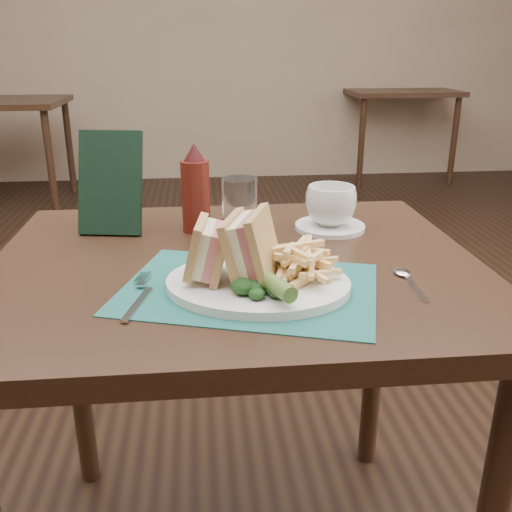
# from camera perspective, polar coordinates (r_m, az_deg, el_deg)

# --- Properties ---
(floor) EXTENTS (7.00, 7.00, 0.00)m
(floor) POSITION_cam_1_polar(r_m,az_deg,el_deg) (1.87, -2.81, -16.58)
(floor) COLOR black
(floor) RESTS_ON ground
(wall_back) EXTENTS (6.00, 0.00, 6.00)m
(wall_back) POSITION_cam_1_polar(r_m,az_deg,el_deg) (5.11, -4.98, 7.85)
(wall_back) COLOR tan
(wall_back) RESTS_ON ground
(table_main) EXTENTS (0.90, 0.75, 0.75)m
(table_main) POSITION_cam_1_polar(r_m,az_deg,el_deg) (1.24, -1.79, -16.73)
(table_main) COLOR black
(table_main) RESTS_ON ground
(table_bg_left) EXTENTS (0.90, 0.75, 0.75)m
(table_bg_left) POSITION_cam_1_polar(r_m,az_deg,el_deg) (4.53, -23.84, 9.37)
(table_bg_left) COLOR black
(table_bg_left) RESTS_ON ground
(table_bg_right) EXTENTS (0.90, 0.75, 0.75)m
(table_bg_right) POSITION_cam_1_polar(r_m,az_deg,el_deg) (5.20, 13.78, 11.77)
(table_bg_right) COLOR black
(table_bg_right) RESTS_ON ground
(placemat) EXTENTS (0.48, 0.40, 0.00)m
(placemat) POSITION_cam_1_polar(r_m,az_deg,el_deg) (0.93, -0.69, -3.25)
(placemat) COLOR #1B5851
(placemat) RESTS_ON table_main
(plate) EXTENTS (0.34, 0.30, 0.01)m
(plate) POSITION_cam_1_polar(r_m,az_deg,el_deg) (0.93, 0.19, -2.82)
(plate) COLOR white
(plate) RESTS_ON placemat
(sandwich_half_a) EXTENTS (0.09, 0.11, 0.10)m
(sandwich_half_a) POSITION_cam_1_polar(r_m,az_deg,el_deg) (0.92, -6.02, 0.65)
(sandwich_half_a) COLOR tan
(sandwich_half_a) RESTS_ON plate
(sandwich_half_b) EXTENTS (0.11, 0.14, 0.12)m
(sandwich_half_b) POSITION_cam_1_polar(r_m,az_deg,el_deg) (0.91, -1.77, 1.11)
(sandwich_half_b) COLOR tan
(sandwich_half_b) RESTS_ON plate
(kale_garnish) EXTENTS (0.11, 0.08, 0.03)m
(kale_garnish) POSITION_cam_1_polar(r_m,az_deg,el_deg) (0.87, 0.60, -3.05)
(kale_garnish) COLOR #133413
(kale_garnish) RESTS_ON plate
(pickle_spear) EXTENTS (0.07, 0.12, 0.03)m
(pickle_spear) POSITION_cam_1_polar(r_m,az_deg,el_deg) (0.86, 1.51, -2.61)
(pickle_spear) COLOR #4A6C29
(pickle_spear) RESTS_ON plate
(fries_pile) EXTENTS (0.18, 0.20, 0.06)m
(fries_pile) POSITION_cam_1_polar(r_m,az_deg,el_deg) (0.93, 4.03, -0.25)
(fries_pile) COLOR #FDD07E
(fries_pile) RESTS_ON plate
(fork) EXTENTS (0.07, 0.17, 0.01)m
(fork) POSITION_cam_1_polar(r_m,az_deg,el_deg) (0.92, -11.60, -3.69)
(fork) COLOR silver
(fork) RESTS_ON placemat
(spoon) EXTENTS (0.04, 0.15, 0.01)m
(spoon) POSITION_cam_1_polar(r_m,az_deg,el_deg) (0.98, 15.26, -2.46)
(spoon) COLOR silver
(spoon) RESTS_ON table_main
(saucer) EXTENTS (0.18, 0.18, 0.01)m
(saucer) POSITION_cam_1_polar(r_m,az_deg,el_deg) (1.24, 7.39, 2.93)
(saucer) COLOR white
(saucer) RESTS_ON table_main
(coffee_cup) EXTENTS (0.13, 0.13, 0.09)m
(coffee_cup) POSITION_cam_1_polar(r_m,az_deg,el_deg) (1.23, 7.49, 5.04)
(coffee_cup) COLOR white
(coffee_cup) RESTS_ON saucer
(drinking_glass) EXTENTS (0.08, 0.08, 0.13)m
(drinking_glass) POSITION_cam_1_polar(r_m,az_deg,el_deg) (1.13, -1.63, 4.55)
(drinking_glass) COLOR white
(drinking_glass) RESTS_ON table_main
(ketchup_bottle) EXTENTS (0.07, 0.07, 0.19)m
(ketchup_bottle) POSITION_cam_1_polar(r_m,az_deg,el_deg) (1.20, -6.08, 6.79)
(ketchup_bottle) COLOR #51150D
(ketchup_bottle) RESTS_ON table_main
(check_presenter) EXTENTS (0.14, 0.10, 0.21)m
(check_presenter) POSITION_cam_1_polar(r_m,az_deg,el_deg) (1.23, -14.35, 7.10)
(check_presenter) COLOR black
(check_presenter) RESTS_ON table_main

